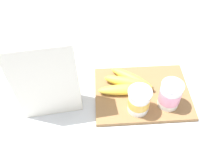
# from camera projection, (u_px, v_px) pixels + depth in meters

# --- Properties ---
(ground_plane) EXTENTS (2.40, 2.40, 0.00)m
(ground_plane) POSITION_uv_depth(u_px,v_px,m) (142.00, 94.00, 0.84)
(ground_plane) COLOR silver
(cutting_board) EXTENTS (0.33, 0.25, 0.01)m
(cutting_board) POSITION_uv_depth(u_px,v_px,m) (142.00, 93.00, 0.84)
(cutting_board) COLOR olive
(cutting_board) RESTS_ON ground_plane
(cereal_box) EXTENTS (0.19, 0.09, 0.28)m
(cereal_box) POSITION_uv_depth(u_px,v_px,m) (46.00, 79.00, 0.70)
(cereal_box) COLOR white
(cereal_box) RESTS_ON ground_plane
(yogurt_cup_front) EXTENTS (0.07, 0.07, 0.10)m
(yogurt_cup_front) POSITION_uv_depth(u_px,v_px,m) (170.00, 95.00, 0.76)
(yogurt_cup_front) COLOR white
(yogurt_cup_front) RESTS_ON cutting_board
(yogurt_cup_back) EXTENTS (0.08, 0.08, 0.09)m
(yogurt_cup_back) POSITION_uv_depth(u_px,v_px,m) (139.00, 101.00, 0.75)
(yogurt_cup_back) COLOR white
(yogurt_cup_back) RESTS_ON cutting_board
(banana_bunch) EXTENTS (0.20, 0.14, 0.04)m
(banana_bunch) POSITION_uv_depth(u_px,v_px,m) (128.00, 84.00, 0.83)
(banana_bunch) COLOR yellow
(banana_bunch) RESTS_ON cutting_board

